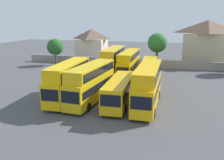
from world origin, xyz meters
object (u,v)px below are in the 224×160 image
Objects in this scene: bus_3 at (120,90)px; tree_behind_wall at (157,43)px; house_terrace_centre at (207,42)px; bus_1 at (68,79)px; bus_6 at (129,63)px; tree_right_of_lot at (55,47)px; bus_4 at (148,84)px; bus_2 at (91,81)px; bus_7 at (149,68)px; bus_5 at (113,60)px; house_terrace_left at (92,43)px.

tree_behind_wall is at bearing 173.05° from bus_3.
bus_1 is at bearing -120.89° from house_terrace_centre.
bus_6 is at bearing -175.61° from bus_3.
bus_4 is at bearing -42.26° from tree_right_of_lot.
house_terrace_centre is 1.83× the size of tree_right_of_lot.
bus_2 is 1.01× the size of bus_7.
house_terrace_centre reaches higher than tree_behind_wall.
house_terrace_centre is at bearing 16.75° from tree_right_of_lot.
tree_behind_wall reaches higher than bus_6.
bus_7 is (8.80, 15.50, -0.91)m from bus_1.
bus_5 is 1.48× the size of house_terrace_left.
bus_2 is at bearing -100.91° from tree_behind_wall.
bus_7 is 1.49× the size of tree_behind_wall.
bus_2 reaches higher than bus_6.
bus_1 is at bearing -9.22° from bus_5.
bus_1 is 29.84m from tree_behind_wall.
bus_4 is at bearing 26.00° from bus_5.
bus_6 is 1.53× the size of tree_behind_wall.
tree_right_of_lot is at bearing -111.80° from bus_7.
house_terrace_centre is (14.91, 17.54, 2.64)m from bus_6.
house_terrace_left reaches higher than bus_5.
house_terrace_centre is at bearing 143.97° from bus_7.
house_terrace_centre is at bearing 23.44° from tree_behind_wall.
bus_1 is 7.21m from bus_3.
bus_6 reaches higher than bus_3.
bus_3 is at bearing -93.36° from tree_behind_wall.
bus_6 is 24.39m from house_terrace_left.
bus_4 is 33.78m from tree_right_of_lot.
tree_right_of_lot reaches higher than bus_5.
house_terrace_left reaches higher than bus_6.
bus_6 is 1.03× the size of bus_7.
bus_2 is 29.23m from tree_behind_wall.
house_terrace_centre is (12.70, 33.29, 3.44)m from bus_3.
bus_5 reaches higher than bus_6.
tree_behind_wall is at bearing -177.73° from bus_4.
house_terrace_left reaches higher than bus_1.
bus_4 is 1.01× the size of bus_6.
bus_2 is 1.40× the size of house_terrace_left.
bus_6 is at bearing -96.14° from bus_7.
tree_behind_wall is at bearing 13.37° from tree_right_of_lot.
bus_7 is at bearing -46.48° from house_terrace_left.
bus_5 is at bearing -152.18° from bus_4.
bus_4 is at bearing 18.69° from bus_6.
bus_4 is 16.46m from bus_6.
bus_6 reaches higher than bus_7.
bus_2 is 0.97× the size of bus_4.
bus_2 is at bearing -88.40° from bus_4.
bus_5 is 7.23m from bus_7.
bus_6 is at bearing -52.85° from house_terrace_left.
bus_5 is 3.32m from bus_6.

